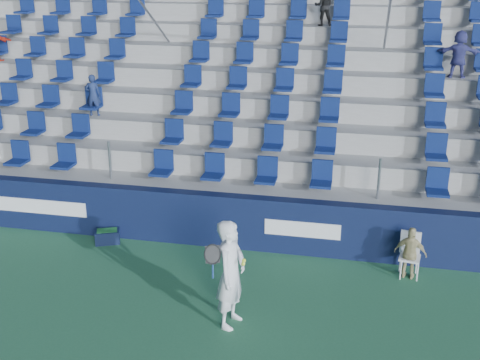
# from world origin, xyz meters

# --- Properties ---
(ground) EXTENTS (70.00, 70.00, 0.00)m
(ground) POSITION_xyz_m (0.00, 0.00, 0.00)
(ground) COLOR #2E6B45
(ground) RESTS_ON ground
(sponsor_wall) EXTENTS (24.00, 0.32, 1.20)m
(sponsor_wall) POSITION_xyz_m (0.00, 3.15, 0.60)
(sponsor_wall) COLOR #0F1738
(sponsor_wall) RESTS_ON ground
(grandstand) EXTENTS (24.00, 8.17, 6.63)m
(grandstand) POSITION_xyz_m (-0.00, 8.24, 2.13)
(grandstand) COLOR #9C9C97
(grandstand) RESTS_ON ground
(tennis_player) EXTENTS (0.70, 0.79, 1.95)m
(tennis_player) POSITION_xyz_m (0.58, 0.22, 0.98)
(tennis_player) COLOR silver
(tennis_player) RESTS_ON ground
(line_judge_chair) EXTENTS (0.45, 0.46, 0.91)m
(line_judge_chair) POSITION_xyz_m (3.68, 2.64, 0.52)
(line_judge_chair) COLOR white
(line_judge_chair) RESTS_ON ground
(line_judge) EXTENTS (0.68, 0.41, 1.08)m
(line_judge) POSITION_xyz_m (3.68, 2.50, 0.54)
(line_judge) COLOR tan
(line_judge) RESTS_ON ground
(ball_bin) EXTENTS (0.63, 0.53, 0.30)m
(ball_bin) POSITION_xyz_m (-2.81, 2.75, 0.16)
(ball_bin) COLOR #0E1633
(ball_bin) RESTS_ON ground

